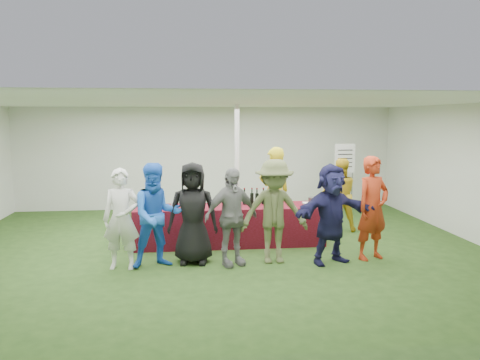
{
  "coord_description": "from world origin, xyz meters",
  "views": [
    {
      "loc": [
        -0.52,
        -8.47,
        2.43
      ],
      "look_at": [
        0.46,
        0.28,
        1.25
      ],
      "focal_mm": 35.0,
      "sensor_mm": 36.0,
      "label": 1
    }
  ],
  "objects": [
    {
      "name": "customer_2",
      "position": [
        -0.45,
        -0.8,
        0.85
      ],
      "size": [
        0.87,
        0.61,
        1.7
      ],
      "primitive_type": "imported",
      "rotation": [
        0.0,
        0.0,
        -0.09
      ],
      "color": "black",
      "rests_on": "ground"
    },
    {
      "name": "customer_3",
      "position": [
        0.17,
        -0.99,
        0.81
      ],
      "size": [
        1.03,
        0.74,
        1.63
      ],
      "primitive_type": "imported",
      "rotation": [
        0.0,
        0.0,
        0.4
      ],
      "color": "slate",
      "rests_on": "ground"
    },
    {
      "name": "tent",
      "position": [
        0.5,
        1.2,
        1.35
      ],
      "size": [
        10.0,
        10.0,
        10.0
      ],
      "color": "white",
      "rests_on": "ground"
    },
    {
      "name": "staff_pourer",
      "position": [
        1.24,
        0.89,
        0.92
      ],
      "size": [
        0.76,
        0.59,
        1.84
      ],
      "primitive_type": "imported",
      "rotation": [
        0.0,
        0.0,
        3.39
      ],
      "color": "gold",
      "rests_on": "ground"
    },
    {
      "name": "customer_6",
      "position": [
        2.61,
        -0.91,
        0.89
      ],
      "size": [
        0.76,
        0.64,
        1.78
      ],
      "primitive_type": "imported",
      "rotation": [
        0.0,
        0.0,
        0.38
      ],
      "color": "#A72D13",
      "rests_on": "ground"
    },
    {
      "name": "ground",
      "position": [
        0.0,
        0.0,
        0.0
      ],
      "size": [
        60.0,
        60.0,
        0.0
      ],
      "primitive_type": "plane",
      "color": "#284719",
      "rests_on": "ground"
    },
    {
      "name": "wine_glasses",
      "position": [
        -0.63,
        0.01,
        0.86
      ],
      "size": [
        1.09,
        0.07,
        0.16
      ],
      "color": "silver",
      "rests_on": "serving_table"
    },
    {
      "name": "dump_bucket",
      "position": [
        1.85,
        0.06,
        0.84
      ],
      "size": [
        0.22,
        0.22,
        0.18
      ],
      "primitive_type": "cylinder",
      "color": "slate",
      "rests_on": "serving_table"
    },
    {
      "name": "bar_towel",
      "position": [
        1.83,
        0.33,
        0.77
      ],
      "size": [
        0.25,
        0.18,
        0.03
      ],
      "primitive_type": "cube",
      "color": "white",
      "rests_on": "serving_table"
    },
    {
      "name": "customer_4",
      "position": [
        0.9,
        -0.93,
        0.87
      ],
      "size": [
        1.14,
        0.67,
        1.75
      ],
      "primitive_type": "imported",
      "rotation": [
        0.0,
        0.0,
        0.02
      ],
      "color": "#525A33",
      "rests_on": "ground"
    },
    {
      "name": "water_bottle",
      "position": [
        0.38,
        0.36,
        0.85
      ],
      "size": [
        0.07,
        0.07,
        0.23
      ],
      "color": "silver",
      "rests_on": "serving_table"
    },
    {
      "name": "customer_1",
      "position": [
        -1.04,
        -0.93,
        0.85
      ],
      "size": [
        0.97,
        0.84,
        1.71
      ],
      "primitive_type": "imported",
      "rotation": [
        0.0,
        0.0,
        0.26
      ],
      "color": "blue",
      "rests_on": "ground"
    },
    {
      "name": "wine_list_sign",
      "position": [
        3.25,
        2.42,
        1.32
      ],
      "size": [
        0.5,
        0.03,
        1.8
      ],
      "color": "slate",
      "rests_on": "ground"
    },
    {
      "name": "staff_back",
      "position": [
        2.7,
        1.11,
        0.78
      ],
      "size": [
        0.78,
        0.61,
        1.57
      ],
      "primitive_type": "imported",
      "rotation": [
        0.0,
        0.0,
        3.12
      ],
      "color": "gold",
      "rests_on": "ground"
    },
    {
      "name": "customer_0",
      "position": [
        -1.59,
        -0.97,
        0.82
      ],
      "size": [
        0.64,
        0.46,
        1.63
      ],
      "primitive_type": "imported",
      "rotation": [
        0.0,
        0.0,
        -0.12
      ],
      "color": "silver",
      "rests_on": "ground"
    },
    {
      "name": "wine_bottles",
      "position": [
        0.88,
        0.42,
        0.87
      ],
      "size": [
        0.73,
        0.12,
        0.32
      ],
      "color": "black",
      "rests_on": "serving_table"
    },
    {
      "name": "serving_table",
      "position": [
        0.26,
        0.28,
        0.38
      ],
      "size": [
        3.6,
        0.8,
        0.75
      ],
      "primitive_type": "cube",
      "color": "maroon",
      "rests_on": "ground"
    },
    {
      "name": "customer_5",
      "position": [
        1.84,
        -1.05,
        0.84
      ],
      "size": [
        1.63,
        0.99,
        1.68
      ],
      "primitive_type": "imported",
      "rotation": [
        0.0,
        0.0,
        0.34
      ],
      "color": "#1A1A43",
      "rests_on": "ground"
    }
  ]
}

